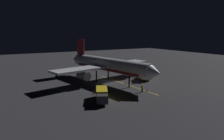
{
  "coord_description": "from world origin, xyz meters",
  "views": [
    {
      "loc": [
        24.79,
        45.31,
        12.65
      ],
      "look_at": [
        0.0,
        2.0,
        3.5
      ],
      "focal_mm": 32.28,
      "sensor_mm": 36.0,
      "label": 1
    }
  ],
  "objects": [
    {
      "name": "ground_plane",
      "position": [
        0.0,
        0.0,
        -0.1
      ],
      "size": [
        180.0,
        180.0,
        0.2
      ],
      "primitive_type": "cube",
      "color": "#2D2D32"
    },
    {
      "name": "traffic_cone_near_right",
      "position": [
        -5.88,
        2.39,
        0.25
      ],
      "size": [
        0.5,
        0.5,
        0.55
      ],
      "color": "#EA590F",
      "rests_on": "ground_plane"
    },
    {
      "name": "catering_truck",
      "position": [
        -9.98,
        2.54,
        1.3
      ],
      "size": [
        5.33,
        6.39,
        2.53
      ],
      "color": "gold",
      "rests_on": "ground_plane"
    },
    {
      "name": "traffic_cone_far",
      "position": [
        -2.77,
        4.32,
        0.25
      ],
      "size": [
        0.5,
        0.5,
        0.55
      ],
      "color": "#EA590F",
      "rests_on": "ground_plane"
    },
    {
      "name": "ground_crew_worker",
      "position": [
        -1.93,
        11.87,
        0.89
      ],
      "size": [
        0.4,
        0.4,
        1.74
      ],
      "color": "black",
      "rests_on": "ground_plane"
    },
    {
      "name": "baggage_truck",
      "position": [
        8.26,
        12.56,
        1.18
      ],
      "size": [
        4.61,
        6.69,
        2.21
      ],
      "color": "gold",
      "rests_on": "ground_plane"
    },
    {
      "name": "airliner",
      "position": [
        0.12,
        -0.55,
        4.42
      ],
      "size": [
        29.74,
        33.4,
        10.88
      ],
      "color": "silver",
      "rests_on": "ground_plane"
    },
    {
      "name": "apron_guide_stripe",
      "position": [
        -2.59,
        4.0,
        0.0
      ],
      "size": [
        1.9,
        23.06,
        0.01
      ],
      "primitive_type": "cube",
      "rotation": [
        0.0,
        0.0,
        0.07
      ],
      "color": "gold",
      "rests_on": "ground_plane"
    },
    {
      "name": "traffic_cone_near_left",
      "position": [
        -3.41,
        11.83,
        0.25
      ],
      "size": [
        0.5,
        0.5,
        0.55
      ],
      "color": "#EA590F",
      "rests_on": "ground_plane"
    },
    {
      "name": "traffic_cone_under_wing",
      "position": [
        7.87,
        7.9,
        0.25
      ],
      "size": [
        0.5,
        0.5,
        0.55
      ],
      "color": "#EA590F",
      "rests_on": "ground_plane"
    }
  ]
}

